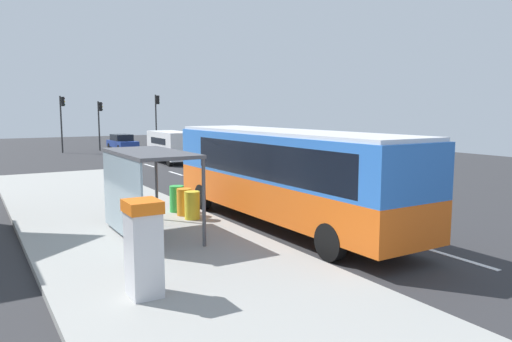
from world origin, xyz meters
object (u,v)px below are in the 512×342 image
traffic_light_near_side (157,113)px  traffic_light_far_side (62,115)px  sedan_near (122,142)px  recycling_bin_orange (184,202)px  ticket_machine (144,247)px  white_van (171,145)px  recycling_bin_yellow (192,205)px  traffic_light_median (100,118)px  bus (284,172)px  bus_shelter (139,172)px  recycling_bin_green (177,199)px

traffic_light_near_side → traffic_light_far_side: (-8.60, 0.80, -0.14)m
sedan_near → recycling_bin_orange: size_ratio=4.72×
recycling_bin_orange → ticket_machine: bearing=-118.6°
white_van → sedan_near: (0.10, 13.34, -0.55)m
recycling_bin_yellow → traffic_light_near_side: bearing=72.6°
white_van → ticket_machine: bearing=-112.2°
ticket_machine → traffic_light_median: (8.18, 38.35, 1.96)m
ticket_machine → traffic_light_near_side: traffic_light_near_side is taller
recycling_bin_yellow → traffic_light_median: size_ratio=0.20×
sedan_near → traffic_light_far_side: traffic_light_far_side is taller
ticket_machine → recycling_bin_yellow: ticket_machine is taller
bus → bus_shelter: (-4.70, 0.52, 0.25)m
ticket_machine → recycling_bin_orange: ticket_machine is taller
sedan_near → traffic_light_median: size_ratio=0.96×
recycling_bin_green → recycling_bin_yellow: bearing=-90.0°
sedan_near → bus: bearing=-96.8°
traffic_light_far_side → bus_shelter: size_ratio=1.28×
ticket_machine → traffic_light_far_side: 37.91m
white_van → traffic_light_near_side: bearing=75.0°
recycling_bin_yellow → traffic_light_median: (4.60, 32.48, 2.47)m
white_van → recycling_bin_orange: 18.97m
traffic_light_far_side → traffic_light_median: (3.51, 0.80, -0.27)m
sedan_near → traffic_light_far_side: bearing=-177.8°
recycling_bin_yellow → recycling_bin_orange: (0.00, 0.70, 0.00)m
traffic_light_far_side → bus_shelter: bearing=-95.7°
white_van → traffic_light_near_side: size_ratio=0.98×
recycling_bin_green → traffic_light_near_side: (9.70, 29.48, 2.87)m
recycling_bin_yellow → bus_shelter: bearing=-148.8°
sedan_near → ticket_machine: (-10.07, -37.76, 0.38)m
recycling_bin_green → bus_shelter: (-2.21, -2.74, 1.44)m
bus → recycling_bin_green: (-2.49, 3.26, -1.19)m
traffic_light_median → bus_shelter: (-6.82, -33.82, -1.03)m
ticket_machine → recycling_bin_green: size_ratio=2.04×
recycling_bin_green → recycling_bin_orange: bearing=-90.0°
recycling_bin_yellow → bus_shelter: 2.96m
bus → traffic_light_far_side: size_ratio=2.16×
bus → ticket_machine: bus is taller
traffic_light_near_side → traffic_light_median: 5.35m
ticket_machine → traffic_light_near_side: size_ratio=0.36×
recycling_bin_orange → traffic_light_far_side: bearing=88.0°
recycling_bin_orange → traffic_light_median: traffic_light_median is taller
recycling_bin_orange → traffic_light_near_side: (9.70, 30.18, 2.87)m
bus → sedan_near: (4.01, 33.75, -1.05)m
white_van → traffic_light_far_side: traffic_light_far_side is taller
bus → white_van: 20.78m
traffic_light_median → bus: bearing=-93.5°
bus_shelter → traffic_light_far_side: bearing=84.3°
sedan_near → ticket_machine: size_ratio=2.31×
traffic_light_far_side → recycling_bin_yellow: bearing=-92.0°
ticket_machine → bus_shelter: bus_shelter is taller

